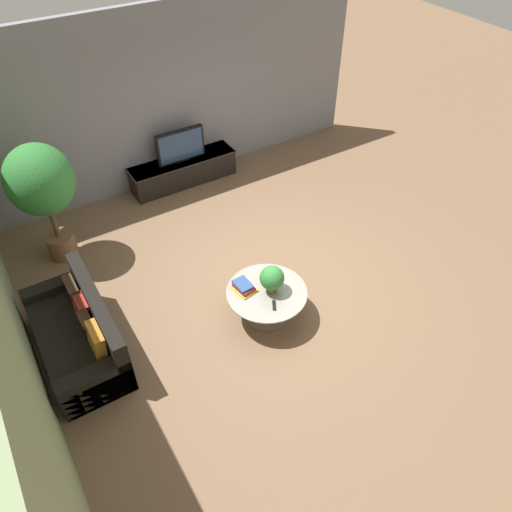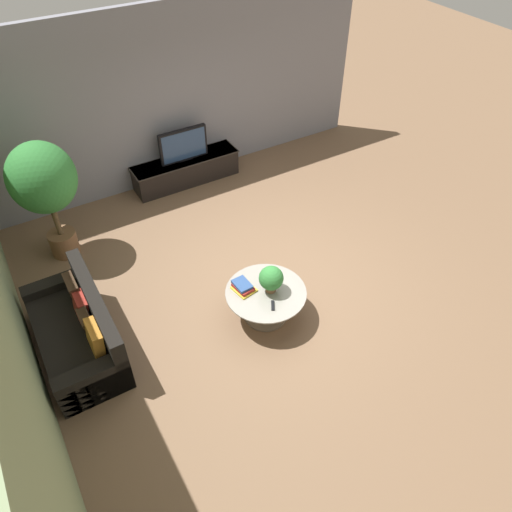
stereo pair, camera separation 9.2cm
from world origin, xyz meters
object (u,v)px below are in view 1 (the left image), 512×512
at_px(potted_palm_tall, 41,185).
at_px(television, 180,146).
at_px(couch_by_wall, 80,335).
at_px(potted_plant_tabletop, 272,278).
at_px(media_console, 183,171).
at_px(coffee_table, 267,299).

bearing_deg(potted_palm_tall, television, 18.92).
distance_m(television, couch_by_wall, 3.90).
height_order(couch_by_wall, potted_plant_tabletop, potted_plant_tabletop).
xyz_separation_m(television, potted_palm_tall, (-2.41, -0.83, 0.53)).
xyz_separation_m(media_console, potted_palm_tall, (-2.41, -0.83, 1.03)).
relative_size(potted_palm_tall, potted_plant_tabletop, 4.88).
distance_m(media_console, potted_plant_tabletop, 3.54).
distance_m(coffee_table, couch_by_wall, 2.38).
xyz_separation_m(television, couch_by_wall, (-2.71, -2.77, -0.46)).
height_order(media_console, coffee_table, media_console).
distance_m(coffee_table, potted_palm_tall, 3.44).
bearing_deg(media_console, couch_by_wall, -134.38).
relative_size(couch_by_wall, potted_palm_tall, 0.96).
xyz_separation_m(couch_by_wall, potted_plant_tabletop, (2.34, -0.72, 0.38)).
xyz_separation_m(coffee_table, couch_by_wall, (-2.27, 0.71, -0.03)).
bearing_deg(coffee_table, potted_palm_tall, 126.73).
distance_m(media_console, television, 0.50).
height_order(media_console, television, television).
height_order(media_console, couch_by_wall, couch_by_wall).
height_order(television, couch_by_wall, television).
relative_size(coffee_table, couch_by_wall, 0.59).
bearing_deg(television, coffee_table, -97.13).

